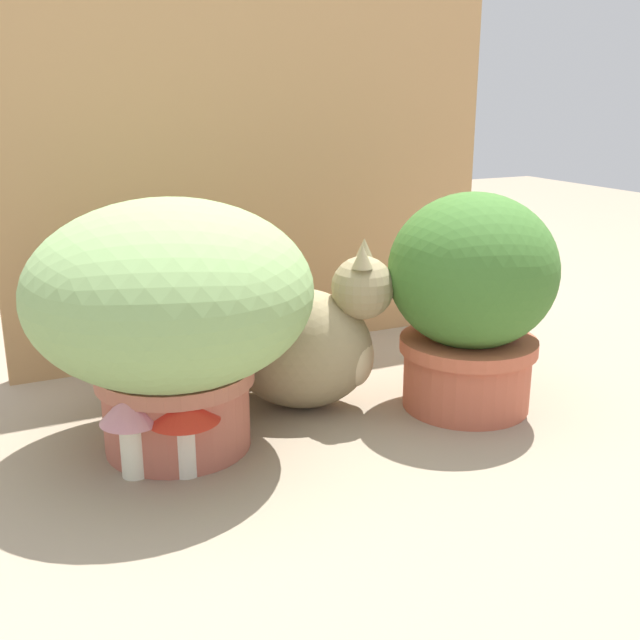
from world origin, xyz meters
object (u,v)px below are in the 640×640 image
Objects in this scene: cat at (309,343)px; mushroom_ornament_pink at (131,416)px; mushroom_ornament_red at (184,416)px; leafy_planter at (471,296)px; grass_planter at (171,308)px.

mushroom_ornament_pink is at bearing -160.12° from cat.
mushroom_ornament_pink is 1.03× the size of mushroom_ornament_red.
mushroom_ornament_pink is (-0.60, -0.00, -0.11)m from leafy_planter.
leafy_planter is at bearing 3.58° from mushroom_ornament_red.
mushroom_ornament_pink is 0.08m from mushroom_ornament_red.
cat is (-0.26, 0.12, -0.09)m from leafy_planter.
cat reaches higher than mushroom_ornament_pink.
cat is (0.26, 0.06, -0.11)m from grass_planter.
grass_planter is at bearing 38.64° from mushroom_ornament_pink.
mushroom_ornament_red is (0.07, -0.03, -0.00)m from mushroom_ornament_pink.
grass_planter is at bearing -167.76° from cat.
mushroom_ornament_pink is at bearing 157.34° from mushroom_ornament_red.
grass_planter reaches higher than leafy_planter.
grass_planter is 0.17m from mushroom_ornament_red.
grass_planter is 0.18m from mushroom_ornament_pink.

